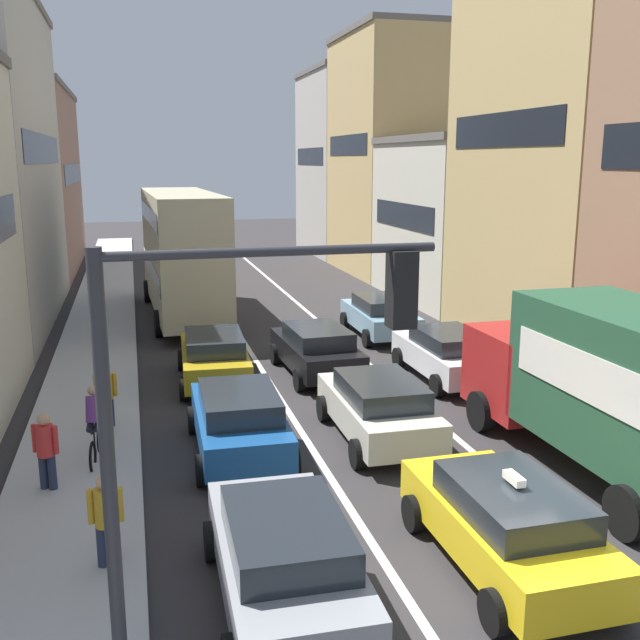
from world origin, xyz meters
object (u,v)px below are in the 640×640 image
Objects in this scene: cyclist_on_sidewalk at (95,426)px; pedestrian_mid_sidewalk at (46,449)px; removalist_box_truck at (609,383)px; sedan_right_lane_behind_truck at (447,353)px; sedan_centre_lane_second at (379,407)px; bus_mid_queue_primary at (182,248)px; hatchback_centre_lane_third at (317,349)px; sedan_left_lane_front at (285,556)px; sedan_left_lane_third at (214,356)px; pedestrian_far_sidewalk at (106,518)px; wagon_left_lane_second at (239,420)px; traffic_light_pole at (228,403)px; pedestrian_near_kerb at (106,394)px; wagon_right_lane_far at (380,315)px; taxi_centre_lane_front at (506,522)px.

pedestrian_mid_sidewalk is at bearing 154.05° from cyclist_on_sidewalk.
removalist_box_truck is 7.05m from sedan_right_lane_behind_truck.
bus_mid_queue_primary is (-3.33, 14.63, 2.03)m from sedan_centre_lane_second.
removalist_box_truck reaches higher than hatchback_centre_lane_third.
removalist_box_truck reaches higher than sedan_left_lane_front.
sedan_left_lane_front is at bearing -178.27° from sedan_left_lane_third.
removalist_box_truck is at bearing 101.86° from pedestrian_far_sidewalk.
cyclist_on_sidewalk reaches higher than pedestrian_mid_sidewalk.
pedestrian_mid_sidewalk is (-0.83, -1.33, 0.10)m from cyclist_on_sidewalk.
removalist_box_truck is at bearing -177.67° from sedan_right_lane_behind_truck.
wagon_left_lane_second is 2.62× the size of pedestrian_far_sidewalk.
hatchback_centre_lane_third is 9.99m from bus_mid_queue_primary.
sedan_left_lane_third is 5.97m from cyclist_on_sidewalk.
cyclist_on_sidewalk is 1.57m from pedestrian_mid_sidewalk.
sedan_left_lane_third is at bearing 84.70° from traffic_light_pole.
removalist_box_truck is 10.88m from sedan_left_lane_third.
traffic_light_pole is 10.32m from pedestrian_near_kerb.
wagon_right_lane_far is (7.69, 17.23, -3.02)m from traffic_light_pole.
sedan_left_lane_third is (-3.15, 5.32, 0.00)m from sedan_centre_lane_second.
hatchback_centre_lane_third is 3.84m from sedan_right_lane_behind_truck.
hatchback_centre_lane_third and sedan_left_lane_third have the same top height.
wagon_left_lane_second and hatchback_centre_lane_third have the same top height.
bus_mid_queue_primary is (-0.18, 9.31, 2.03)m from sedan_left_lane_third.
sedan_left_lane_third is at bearing 168.62° from pedestrian_far_sidewalk.
sedan_centre_lane_second is 7.23m from pedestrian_far_sidewalk.
pedestrian_far_sidewalk is (-2.48, 1.52, 0.15)m from sedan_left_lane_front.
cyclist_on_sidewalk reaches higher than sedan_left_lane_third.
hatchback_centre_lane_third and wagon_right_lane_far have the same top height.
pedestrian_far_sidewalk reaches higher than sedan_centre_lane_second.
traffic_light_pole is 3.18× the size of cyclist_on_sidewalk.
removalist_box_truck is 11.04m from pedestrian_mid_sidewalk.
sedan_left_lane_third is 9.53m from bus_mid_queue_primary.
cyclist_on_sidewalk is at bearing 103.26° from traffic_light_pole.
wagon_right_lane_far is (3.33, 9.53, 0.00)m from sedan_centre_lane_second.
taxi_centre_lane_front is 5.64m from sedan_centre_lane_second.
pedestrian_mid_sidewalk is at bearing -154.62° from pedestrian_far_sidewalk.
traffic_light_pole reaches higher than bus_mid_queue_primary.
hatchback_centre_lane_third is (4.26, 13.10, -3.02)m from traffic_light_pole.
removalist_box_truck reaches higher than pedestrian_near_kerb.
cyclist_on_sidewalk is 1.04× the size of pedestrian_near_kerb.
wagon_right_lane_far is at bearing -32.89° from wagon_left_lane_second.
taxi_centre_lane_front and pedestrian_mid_sidewalk have the same top height.
pedestrian_near_kerb and pedestrian_far_sidewalk have the same top height.
taxi_centre_lane_front is 1.00× the size of wagon_right_lane_far.
cyclist_on_sidewalk is (-9.55, -9.32, 0.05)m from wagon_right_lane_far.
removalist_box_truck is 9.79m from pedestrian_far_sidewalk.
pedestrian_far_sidewalk is (-9.65, -1.25, -1.03)m from removalist_box_truck.
traffic_light_pole reaches higher than taxi_centre_lane_front.
pedestrian_mid_sidewalk reaches higher than sedan_centre_lane_second.
sedan_right_lane_behind_truck is (7.83, 11.66, -3.02)m from traffic_light_pole.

